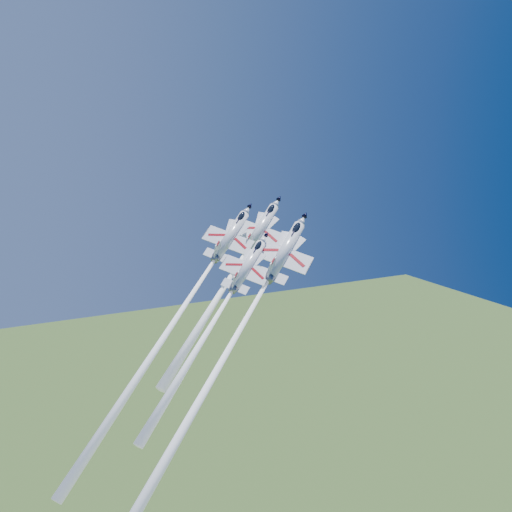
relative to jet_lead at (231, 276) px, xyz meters
name	(u,v)px	position (x,y,z in m)	size (l,w,h in m)	color
jet_lead	(231,276)	(0.00, 0.00, 0.00)	(27.96, 23.73, 31.54)	white
jet_left	(176,319)	(-12.49, -5.18, -4.97)	(34.82, 30.86, 41.27)	white
jet_right	(217,369)	(-10.30, -18.07, -9.35)	(41.36, 36.99, 49.52)	white
jet_slot	(215,320)	(-8.45, -12.65, -3.44)	(25.04, 21.44, 28.52)	white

